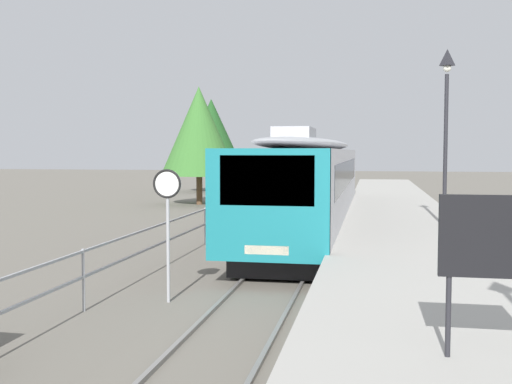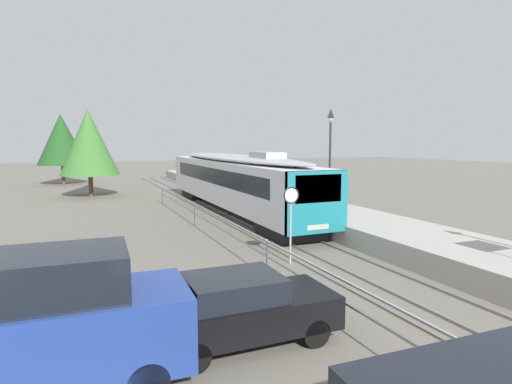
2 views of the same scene
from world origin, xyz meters
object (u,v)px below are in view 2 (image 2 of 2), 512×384
Objects in this scene: commuter_train at (234,179)px; platform_lamp_mid_platform at (330,138)px; speed_limit_sign at (291,206)px; parked_van_blue at (39,323)px; parked_hatchback_black at (242,308)px.

platform_lamp_mid_platform reaches higher than commuter_train.
speed_limit_sign reaches higher than parked_van_blue.
platform_lamp_mid_platform is 1.07× the size of parked_van_blue.
commuter_train is 4.90× the size of parked_hatchback_black.
parked_hatchback_black is 3.93m from parked_van_blue.
platform_lamp_mid_platform reaches higher than parked_hatchback_black.
platform_lamp_mid_platform is at bearing 50.11° from parked_hatchback_black.
speed_limit_sign is 6.29m from parked_hatchback_black.
speed_limit_sign is (-1.89, -10.96, -0.02)m from commuter_train.
parked_van_blue reaches higher than parked_hatchback_black.
parked_van_blue is at bearing -145.54° from speed_limit_sign.
parked_hatchback_black is (-3.77, -4.86, -1.33)m from speed_limit_sign.
commuter_train reaches higher than parked_van_blue.
commuter_train is 16.85m from parked_hatchback_black.
speed_limit_sign is at bearing -99.78° from commuter_train.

